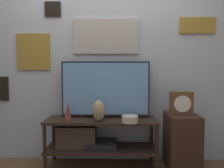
# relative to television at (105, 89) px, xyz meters

# --- Properties ---
(wall_back) EXTENTS (6.40, 0.08, 2.70)m
(wall_back) POSITION_rel_television_xyz_m (-0.05, 0.16, 0.44)
(wall_back) COLOR #B2BCC6
(wall_back) RESTS_ON ground_plane
(media_console) EXTENTS (1.29, 0.40, 0.57)m
(media_console) POSITION_rel_television_xyz_m (-0.16, -0.09, -0.56)
(media_console) COLOR black
(media_console) RESTS_ON ground_plane
(television) EXTENTS (1.05, 0.05, 0.67)m
(television) POSITION_rel_television_xyz_m (0.00, 0.00, 0.00)
(television) COLOR black
(television) RESTS_ON media_console
(vase_urn_stoneware) EXTENTS (0.14, 0.14, 0.24)m
(vase_urn_stoneware) POSITION_rel_television_xyz_m (-0.07, -0.19, -0.23)
(vase_urn_stoneware) COLOR tan
(vase_urn_stoneware) RESTS_ON media_console
(vase_wide_bowl) EXTENTS (0.18, 0.18, 0.07)m
(vase_wide_bowl) POSITION_rel_television_xyz_m (0.28, -0.24, -0.31)
(vase_wide_bowl) COLOR beige
(vase_wide_bowl) RESTS_ON media_console
(vase_slim_bronze) EXTENTS (0.09, 0.09, 0.21)m
(vase_slim_bronze) POSITION_rel_television_xyz_m (-0.42, -0.17, -0.24)
(vase_slim_bronze) COLOR brown
(vase_slim_bronze) RESTS_ON media_console
(side_table) EXTENTS (0.35, 0.43, 0.63)m
(side_table) POSITION_rel_television_xyz_m (0.89, -0.10, -0.60)
(side_table) COLOR #382319
(side_table) RESTS_ON ground_plane
(mantel_clock) EXTENTS (0.25, 0.11, 0.26)m
(mantel_clock) POSITION_rel_television_xyz_m (0.87, -0.12, -0.15)
(mantel_clock) COLOR brown
(mantel_clock) RESTS_ON side_table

